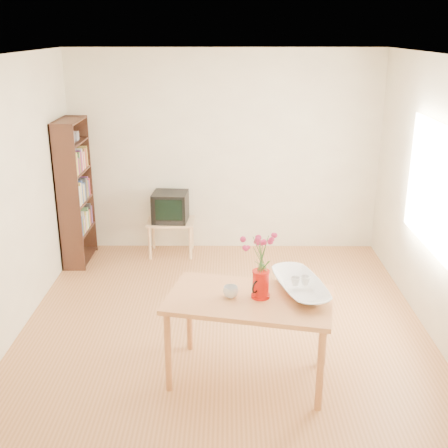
{
  "coord_description": "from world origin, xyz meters",
  "views": [
    {
      "loc": [
        0.03,
        -4.9,
        2.82
      ],
      "look_at": [
        0.0,
        0.3,
        1.0
      ],
      "focal_mm": 45.0,
      "sensor_mm": 36.0,
      "label": 1
    }
  ],
  "objects_px": {
    "mug": "(231,292)",
    "table": "(250,307)",
    "television": "(170,206)",
    "bowl": "(301,263)",
    "pitcher": "(261,285)"
  },
  "relations": [
    {
      "from": "television",
      "to": "pitcher",
      "type": "bearing_deg",
      "value": -66.51
    },
    {
      "from": "table",
      "to": "pitcher",
      "type": "xyz_separation_m",
      "value": [
        0.09,
        0.01,
        0.19
      ]
    },
    {
      "from": "table",
      "to": "bowl",
      "type": "relative_size",
      "value": 2.78
    },
    {
      "from": "mug",
      "to": "television",
      "type": "distance_m",
      "value": 2.88
    },
    {
      "from": "table",
      "to": "mug",
      "type": "height_order",
      "value": "mug"
    },
    {
      "from": "table",
      "to": "pitcher",
      "type": "relative_size",
      "value": 6.2
    },
    {
      "from": "table",
      "to": "bowl",
      "type": "distance_m",
      "value": 0.55
    },
    {
      "from": "table",
      "to": "pitcher",
      "type": "bearing_deg",
      "value": 17.22
    },
    {
      "from": "television",
      "to": "bowl",
      "type": "bearing_deg",
      "value": -59.57
    },
    {
      "from": "mug",
      "to": "table",
      "type": "bearing_deg",
      "value": 175.33
    },
    {
      "from": "bowl",
      "to": "mug",
      "type": "bearing_deg",
      "value": -167.58
    },
    {
      "from": "mug",
      "to": "bowl",
      "type": "relative_size",
      "value": 0.23
    },
    {
      "from": "mug",
      "to": "bowl",
      "type": "distance_m",
      "value": 0.62
    },
    {
      "from": "table",
      "to": "mug",
      "type": "xyz_separation_m",
      "value": [
        -0.16,
        0.01,
        0.13
      ]
    },
    {
      "from": "mug",
      "to": "television",
      "type": "bearing_deg",
      "value": -77.48
    }
  ]
}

